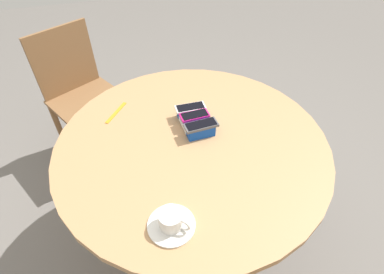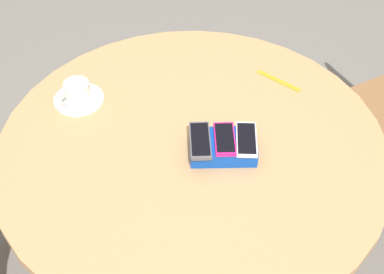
{
  "view_description": "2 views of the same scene",
  "coord_description": "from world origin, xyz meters",
  "px_view_note": "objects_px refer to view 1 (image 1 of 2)",
  "views": [
    {
      "loc": [
        0.84,
        -0.24,
        1.6
      ],
      "look_at": [
        0.0,
        0.0,
        0.76
      ],
      "focal_mm": 28.0,
      "sensor_mm": 36.0,
      "label": 1
    },
    {
      "loc": [
        -0.03,
        1.06,
        1.83
      ],
      "look_at": [
        0.0,
        0.0,
        0.76
      ],
      "focal_mm": 50.0,
      "sensor_mm": 36.0,
      "label": 2
    }
  ],
  "objects_px": {
    "saucer": "(171,225)",
    "phone_white": "(190,107)",
    "round_table": "(192,155)",
    "chair_far_side": "(84,98)",
    "phone_gray": "(201,125)",
    "phone_box": "(195,121)",
    "coffee_cup": "(172,220)",
    "phone_magenta": "(195,115)",
    "lanyard_strap": "(116,113)"
  },
  "relations": [
    {
      "from": "phone_white",
      "to": "lanyard_strap",
      "type": "distance_m",
      "value": 0.34
    },
    {
      "from": "round_table",
      "to": "phone_white",
      "type": "distance_m",
      "value": 0.21
    },
    {
      "from": "round_table",
      "to": "phone_box",
      "type": "xyz_separation_m",
      "value": [
        -0.09,
        0.04,
        0.11
      ]
    },
    {
      "from": "phone_box",
      "to": "phone_white",
      "type": "height_order",
      "value": "phone_white"
    },
    {
      "from": "phone_magenta",
      "to": "coffee_cup",
      "type": "relative_size",
      "value": 1.36
    },
    {
      "from": "coffee_cup",
      "to": "phone_white",
      "type": "bearing_deg",
      "value": 157.98
    },
    {
      "from": "coffee_cup",
      "to": "chair_far_side",
      "type": "height_order",
      "value": "chair_far_side"
    },
    {
      "from": "round_table",
      "to": "saucer",
      "type": "relative_size",
      "value": 7.27
    },
    {
      "from": "chair_far_side",
      "to": "saucer",
      "type": "bearing_deg",
      "value": 14.29
    },
    {
      "from": "phone_box",
      "to": "phone_white",
      "type": "xyz_separation_m",
      "value": [
        -0.06,
        -0.0,
        0.03
      ]
    },
    {
      "from": "saucer",
      "to": "phone_box",
      "type": "bearing_deg",
      "value": 154.49
    },
    {
      "from": "round_table",
      "to": "chair_far_side",
      "type": "relative_size",
      "value": 1.25
    },
    {
      "from": "phone_gray",
      "to": "saucer",
      "type": "bearing_deg",
      "value": -29.78
    },
    {
      "from": "saucer",
      "to": "chair_far_side",
      "type": "xyz_separation_m",
      "value": [
        -1.18,
        -0.3,
        -0.28
      ]
    },
    {
      "from": "round_table",
      "to": "phone_white",
      "type": "relative_size",
      "value": 8.51
    },
    {
      "from": "phone_white",
      "to": "phone_gray",
      "type": "relative_size",
      "value": 0.93
    },
    {
      "from": "saucer",
      "to": "phone_gray",
      "type": "bearing_deg",
      "value": 150.22
    },
    {
      "from": "coffee_cup",
      "to": "phone_box",
      "type": "bearing_deg",
      "value": 154.78
    },
    {
      "from": "phone_white",
      "to": "lanyard_strap",
      "type": "relative_size",
      "value": 0.83
    },
    {
      "from": "phone_white",
      "to": "phone_gray",
      "type": "xyz_separation_m",
      "value": [
        0.13,
        0.01,
        0.0
      ]
    },
    {
      "from": "round_table",
      "to": "chair_far_side",
      "type": "height_order",
      "value": "chair_far_side"
    },
    {
      "from": "coffee_cup",
      "to": "round_table",
      "type": "bearing_deg",
      "value": 154.66
    },
    {
      "from": "chair_far_side",
      "to": "phone_magenta",
      "type": "bearing_deg",
      "value": 34.39
    },
    {
      "from": "coffee_cup",
      "to": "chair_far_side",
      "type": "relative_size",
      "value": 0.1
    },
    {
      "from": "phone_box",
      "to": "saucer",
      "type": "xyz_separation_m",
      "value": [
        0.44,
        -0.21,
        -0.02
      ]
    },
    {
      "from": "phone_white",
      "to": "lanyard_strap",
      "type": "xyz_separation_m",
      "value": [
        -0.12,
        -0.32,
        -0.05
      ]
    },
    {
      "from": "saucer",
      "to": "chair_far_side",
      "type": "height_order",
      "value": "chair_far_side"
    },
    {
      "from": "saucer",
      "to": "lanyard_strap",
      "type": "xyz_separation_m",
      "value": [
        -0.62,
        -0.11,
        -0.0
      ]
    },
    {
      "from": "phone_magenta",
      "to": "coffee_cup",
      "type": "height_order",
      "value": "coffee_cup"
    },
    {
      "from": "phone_magenta",
      "to": "chair_far_side",
      "type": "distance_m",
      "value": 0.96
    },
    {
      "from": "saucer",
      "to": "coffee_cup",
      "type": "bearing_deg",
      "value": 47.67
    },
    {
      "from": "chair_far_side",
      "to": "phone_white",
      "type": "bearing_deg",
      "value": 36.56
    },
    {
      "from": "lanyard_strap",
      "to": "chair_far_side",
      "type": "relative_size",
      "value": 0.18
    },
    {
      "from": "phone_white",
      "to": "round_table",
      "type": "bearing_deg",
      "value": -13.53
    },
    {
      "from": "round_table",
      "to": "phone_box",
      "type": "distance_m",
      "value": 0.15
    },
    {
      "from": "phone_gray",
      "to": "chair_far_side",
      "type": "distance_m",
      "value": 1.01
    },
    {
      "from": "saucer",
      "to": "phone_magenta",
      "type": "bearing_deg",
      "value": 154.91
    },
    {
      "from": "phone_box",
      "to": "round_table",
      "type": "bearing_deg",
      "value": -24.73
    },
    {
      "from": "coffee_cup",
      "to": "lanyard_strap",
      "type": "bearing_deg",
      "value": -169.77
    },
    {
      "from": "saucer",
      "to": "phone_white",
      "type": "bearing_deg",
      "value": 157.72
    },
    {
      "from": "phone_white",
      "to": "phone_magenta",
      "type": "relative_size",
      "value": 1.05
    },
    {
      "from": "round_table",
      "to": "coffee_cup",
      "type": "relative_size",
      "value": 12.19
    },
    {
      "from": "lanyard_strap",
      "to": "chair_far_side",
      "type": "bearing_deg",
      "value": -161.28
    },
    {
      "from": "phone_box",
      "to": "coffee_cup",
      "type": "distance_m",
      "value": 0.49
    },
    {
      "from": "chair_far_side",
      "to": "phone_gray",
      "type": "bearing_deg",
      "value": 32.54
    },
    {
      "from": "chair_far_side",
      "to": "round_table",
      "type": "bearing_deg",
      "value": 29.5
    },
    {
      "from": "round_table",
      "to": "phone_box",
      "type": "relative_size",
      "value": 5.99
    },
    {
      "from": "phone_white",
      "to": "phone_magenta",
      "type": "height_order",
      "value": "phone_magenta"
    },
    {
      "from": "phone_gray",
      "to": "lanyard_strap",
      "type": "bearing_deg",
      "value": -126.99
    },
    {
      "from": "phone_magenta",
      "to": "chair_far_side",
      "type": "relative_size",
      "value": 0.14
    }
  ]
}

